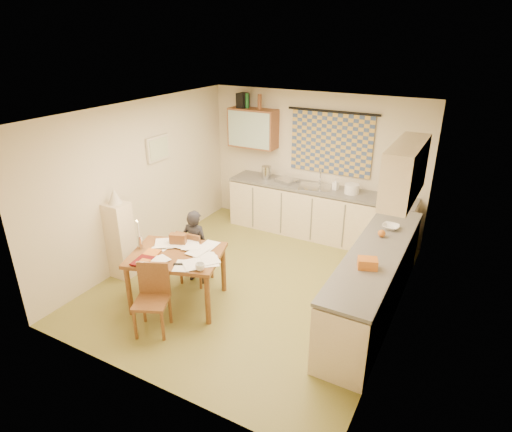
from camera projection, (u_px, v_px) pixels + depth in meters
The scene contains 44 objects.
floor at pixel (254, 283), 6.34m from camera, with size 4.00×4.50×0.02m, color olive.
ceiling at pixel (253, 111), 5.34m from camera, with size 4.00×4.50×0.02m, color white.
wall_back at pixel (314, 163), 7.66m from camera, with size 4.00×0.02×2.50m, color beige.
wall_front at pixel (138, 283), 4.02m from camera, with size 4.00×0.02×2.50m, color beige.
wall_left at pixel (142, 182), 6.72m from camera, with size 0.02×4.50×2.50m, color beige.
wall_right at pixel (405, 235), 4.96m from camera, with size 0.02×4.50×2.50m, color beige.
window_blind at pixel (331, 144), 7.34m from camera, with size 1.45×0.03×1.05m, color #354974.
curtain_rod at pixel (333, 111), 7.10m from camera, with size 0.04×0.04×1.60m, color black.
wall_cabinet at pixel (253, 128), 7.80m from camera, with size 0.90×0.34×0.70m, color brown.
wall_cabinet_glass at pixel (249, 130), 7.67m from camera, with size 0.84×0.02×0.64m, color #99B2A5.
upper_cabinet_right at pixel (405, 171), 5.24m from camera, with size 0.34×1.30×0.70m, color beige.
framed_print at pixel (158, 148), 6.85m from camera, with size 0.04×0.50×0.40m, color beige.
print_canvas at pixel (159, 149), 6.84m from camera, with size 0.01×0.42×0.32m, color white.
counter_back at pixel (318, 213), 7.63m from camera, with size 3.30×0.62×0.92m.
counter_right at pixel (374, 282), 5.52m from camera, with size 0.62×2.95×0.92m.
stove at pixel (351, 325), 4.73m from camera, with size 0.57×0.57×0.89m.
sink at pixel (315, 189), 7.49m from camera, with size 0.55×0.45×0.10m, color silver.
tap at pixel (320, 177), 7.56m from camera, with size 0.03×0.03×0.28m, color silver.
dish_rack at pixel (287, 181), 7.70m from camera, with size 0.35×0.30×0.06m, color silver.
kettle at pixel (267, 173), 7.85m from camera, with size 0.18×0.18×0.24m, color silver.
mixing_bowl at pixel (352, 189), 7.16m from camera, with size 0.24×0.24×0.16m, color white.
soap_bottle at pixel (336, 184), 7.32m from camera, with size 0.11×0.11×0.20m, color white.
bowl at pixel (391, 227), 5.89m from camera, with size 0.23×0.23×0.06m, color white.
orange_bag at pixel (367, 263), 4.90m from camera, with size 0.22×0.16×0.12m, color #C1641E.
fruit_orange at pixel (382, 233), 5.65m from camera, with size 0.10×0.10×0.10m, color #C1641E.
speaker at pixel (243, 100), 7.71m from camera, with size 0.16×0.20×0.26m, color black.
bottle_green at pixel (247, 101), 7.67m from camera, with size 0.07×0.07×0.26m, color #195926.
bottle_brown at pixel (260, 102), 7.55m from camera, with size 0.07×0.07×0.26m, color brown.
dining_table at pixel (178, 278), 5.75m from camera, with size 1.39×1.20×0.75m.
chair_far at pixel (196, 265), 6.28m from camera, with size 0.41×0.41×0.85m.
chair_near at pixel (153, 312), 5.24m from camera, with size 0.52×0.52×0.87m.
person at pixel (196, 247), 6.17m from camera, with size 0.43×0.30×1.13m, color black.
shelf_stand at pixel (121, 240), 6.31m from camera, with size 0.32×0.30×1.17m, color beige.
lampshade at pixel (114, 196), 6.04m from camera, with size 0.20×0.20×0.22m, color beige.
letter_rack at pixel (178, 239), 5.80m from camera, with size 0.22×0.10×0.16m, color brown.
mug at pixel (200, 267), 5.19m from camera, with size 0.16×0.16×0.09m, color white.
magazine at pixel (135, 260), 5.42m from camera, with size 0.25×0.31×0.03m, color #820506.
book at pixel (144, 253), 5.58m from camera, with size 0.25×0.30×0.02m, color #C1641E.
orange_box at pixel (145, 262), 5.36m from camera, with size 0.12×0.08×0.04m, color #C1641E.
eyeglasses at pixel (179, 264), 5.32m from camera, with size 0.13×0.04×0.02m, color black.
candle_holder at pixel (140, 242), 5.70m from camera, with size 0.06×0.06×0.18m, color silver.
candle at pixel (138, 229), 5.60m from camera, with size 0.02×0.02×0.22m, color white.
candle_flame at pixel (136, 221), 5.55m from camera, with size 0.02×0.02×0.02m, color #FFCC66.
papers at pixel (187, 253), 5.59m from camera, with size 1.18×1.03×0.03m.
Camera 1 is at (2.62, -4.75, 3.43)m, focal length 30.00 mm.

